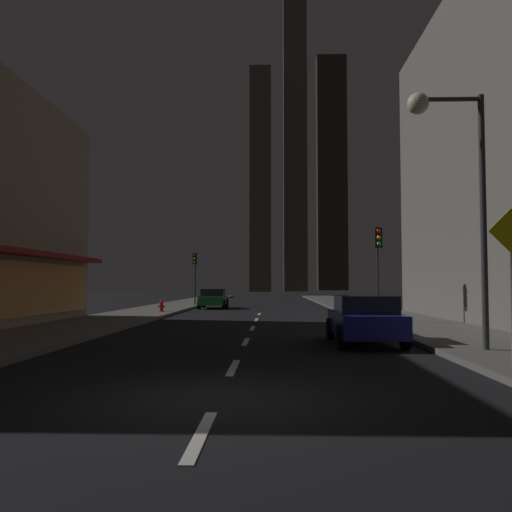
% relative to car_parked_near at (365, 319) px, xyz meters
% --- Properties ---
extents(ground_plane, '(78.00, 136.00, 0.10)m').
position_rel_car_parked_near_xyz_m(ground_plane, '(-3.60, 24.10, -0.79)').
color(ground_plane, black).
extents(sidewalk_right, '(4.00, 76.00, 0.15)m').
position_rel_car_parked_near_xyz_m(sidewalk_right, '(3.40, 24.10, -0.67)').
color(sidewalk_right, '#605E59').
rests_on(sidewalk_right, ground).
extents(sidewalk_left, '(4.00, 76.00, 0.15)m').
position_rel_car_parked_near_xyz_m(sidewalk_left, '(-10.60, 24.10, -0.67)').
color(sidewalk_left, '#605E59').
rests_on(sidewalk_left, ground).
extents(lane_marking_center, '(0.16, 28.20, 0.01)m').
position_rel_car_parked_near_xyz_m(lane_marking_center, '(-3.60, 3.10, -0.73)').
color(lane_marking_center, silver).
rests_on(lane_marking_center, ground).
extents(skyscraper_distant_tall, '(5.19, 8.09, 55.08)m').
position_rel_car_parked_near_xyz_m(skyscraper_distant_tall, '(-5.91, 116.28, 26.80)').
color(skyscraper_distant_tall, '#514D3D').
rests_on(skyscraper_distant_tall, ground).
extents(skyscraper_distant_mid, '(5.95, 7.25, 78.11)m').
position_rel_car_parked_near_xyz_m(skyscraper_distant_mid, '(2.89, 122.78, 38.31)').
color(skyscraper_distant_mid, brown).
rests_on(skyscraper_distant_mid, ground).
extents(skyscraper_distant_short, '(8.86, 5.86, 70.72)m').
position_rel_car_parked_near_xyz_m(skyscraper_distant_short, '(14.83, 145.65, 34.62)').
color(skyscraper_distant_short, '#312F25').
rests_on(skyscraper_distant_short, ground).
extents(car_parked_near, '(1.98, 4.24, 1.45)m').
position_rel_car_parked_near_xyz_m(car_parked_near, '(0.00, 0.00, 0.00)').
color(car_parked_near, navy).
rests_on(car_parked_near, ground).
extents(car_parked_far, '(1.98, 4.24, 1.45)m').
position_rel_car_parked_near_xyz_m(car_parked_far, '(-7.20, 23.68, 0.00)').
color(car_parked_far, '#1E722D').
rests_on(car_parked_far, ground).
extents(fire_hydrant_far_left, '(0.42, 0.30, 0.65)m').
position_rel_car_parked_near_xyz_m(fire_hydrant_far_left, '(-9.50, 16.14, -0.29)').
color(fire_hydrant_far_left, red).
rests_on(fire_hydrant_far_left, sidewalk_left).
extents(traffic_light_near_right, '(0.32, 0.48, 4.20)m').
position_rel_car_parked_near_xyz_m(traffic_light_near_right, '(1.90, 7.67, 2.45)').
color(traffic_light_near_right, '#2D2D2D').
rests_on(traffic_light_near_right, sidewalk_right).
extents(traffic_light_far_left, '(0.32, 0.48, 4.20)m').
position_rel_car_parked_near_xyz_m(traffic_light_far_left, '(-9.10, 27.17, 2.45)').
color(traffic_light_far_left, '#2D2D2D').
rests_on(traffic_light_far_left, sidewalk_left).
extents(street_lamp_right, '(1.96, 0.56, 6.58)m').
position_rel_car_parked_near_xyz_m(street_lamp_right, '(1.78, -2.54, 4.33)').
color(street_lamp_right, '#38383D').
rests_on(street_lamp_right, sidewalk_right).
extents(pedestrian_crossing_sign, '(0.91, 0.08, 3.15)m').
position_rel_car_parked_near_xyz_m(pedestrian_crossing_sign, '(2.00, -5.49, 1.28)').
color(pedestrian_crossing_sign, slate).
rests_on(pedestrian_crossing_sign, sidewalk_right).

